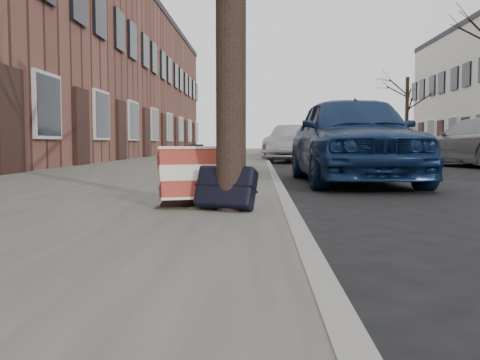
{
  "coord_description": "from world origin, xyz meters",
  "views": [
    {
      "loc": [
        -1.52,
        -3.79,
        0.7
      ],
      "look_at": [
        -1.68,
        0.8,
        0.37
      ],
      "focal_mm": 40.0,
      "sensor_mm": 36.0,
      "label": 1
    }
  ],
  "objects_px": {
    "suitcase_red": "(198,177)",
    "car_near_front": "(352,138)",
    "suitcase_navy": "(226,187)",
    "car_near_mid": "(296,143)"
  },
  "relations": [
    {
      "from": "suitcase_red",
      "to": "car_near_front",
      "type": "distance_m",
      "value": 5.02
    },
    {
      "from": "suitcase_red",
      "to": "suitcase_navy",
      "type": "height_order",
      "value": "suitcase_red"
    },
    {
      "from": "car_near_mid",
      "to": "suitcase_navy",
      "type": "bearing_deg",
      "value": -79.69
    },
    {
      "from": "suitcase_red",
      "to": "car_near_front",
      "type": "bearing_deg",
      "value": 47.35
    },
    {
      "from": "suitcase_red",
      "to": "car_near_mid",
      "type": "xyz_separation_m",
      "value": [
        1.87,
        14.58,
        0.28
      ]
    },
    {
      "from": "suitcase_red",
      "to": "car_near_mid",
      "type": "bearing_deg",
      "value": 65.46
    },
    {
      "from": "suitcase_navy",
      "to": "car_near_front",
      "type": "bearing_deg",
      "value": 87.68
    },
    {
      "from": "car_near_mid",
      "to": "suitcase_red",
      "type": "bearing_deg",
      "value": -80.84
    },
    {
      "from": "suitcase_navy",
      "to": "car_near_mid",
      "type": "bearing_deg",
      "value": 102.97
    },
    {
      "from": "suitcase_red",
      "to": "suitcase_navy",
      "type": "xyz_separation_m",
      "value": [
        0.27,
        -0.26,
        -0.07
      ]
    }
  ]
}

